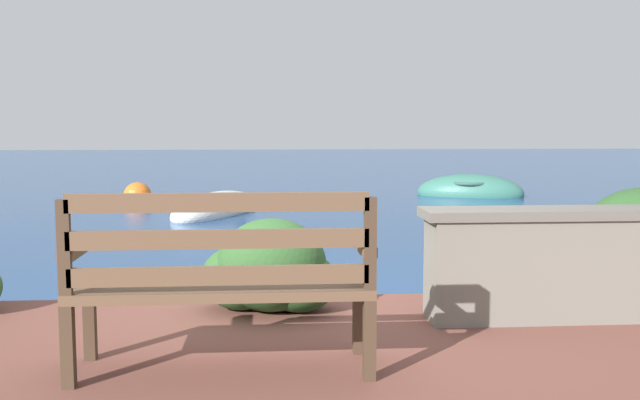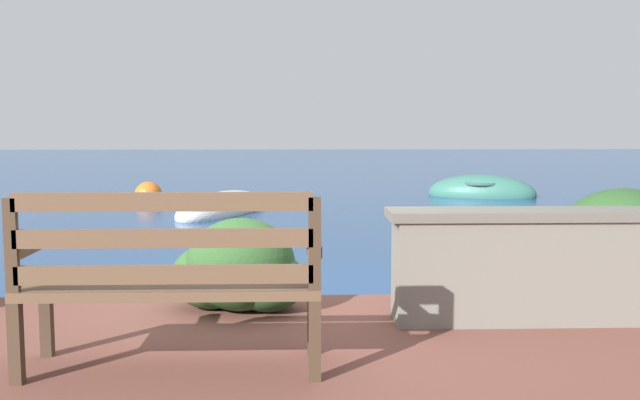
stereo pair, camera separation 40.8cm
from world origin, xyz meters
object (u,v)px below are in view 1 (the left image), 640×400
at_px(park_bench, 222,278).
at_px(rowboat_mid, 470,193).
at_px(mooring_buoy, 138,196).
at_px(rowboat_nearest, 217,209).

distance_m(park_bench, rowboat_mid, 11.96).
height_order(park_bench, mooring_buoy, park_bench).
distance_m(park_bench, rowboat_nearest, 8.64).
bearing_deg(mooring_buoy, rowboat_nearest, -49.60).
distance_m(park_bench, mooring_buoy, 10.82).
bearing_deg(rowboat_nearest, rowboat_mid, -45.19).
bearing_deg(park_bench, rowboat_nearest, 91.66).
distance_m(rowboat_mid, mooring_buoy, 6.78).
xyz_separation_m(rowboat_mid, mooring_buoy, (-6.77, -0.52, 0.03)).
xyz_separation_m(rowboat_nearest, mooring_buoy, (-1.67, 1.97, 0.04)).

